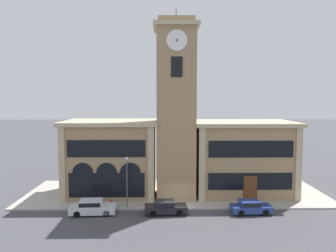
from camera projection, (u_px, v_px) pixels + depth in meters
name	position (u px, v px, depth m)	size (l,w,h in m)	color
ground_plane	(177.00, 210.00, 34.33)	(300.00, 300.00, 0.00)	#424247
sidewalk_kerb	(175.00, 193.00, 40.27)	(36.04, 11.95, 0.15)	#A39E93
clock_tower	(176.00, 110.00, 38.06)	(5.11, 5.11, 21.83)	#9E7F5B
town_hall_left_wing	(112.00, 157.00, 39.96)	(11.24, 8.24, 9.02)	#9E7F5B
town_hall_right_wing	(242.00, 157.00, 40.20)	(12.22, 8.24, 8.90)	#9E7F5B
parked_car_near	(92.00, 207.00, 33.04)	(4.67, 2.16, 1.47)	silver
parked_car_mid	(165.00, 207.00, 33.15)	(4.35, 2.01, 1.36)	black
parked_car_far	(250.00, 207.00, 33.27)	(4.13, 1.98, 1.35)	navy
street_lamp	(127.00, 174.00, 34.45)	(0.36, 0.36, 5.42)	#4C4C51
bollard	(156.00, 203.00, 34.53)	(0.18, 0.18, 1.06)	black
fire_hydrant	(111.00, 203.00, 34.77)	(0.22, 0.22, 0.87)	red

